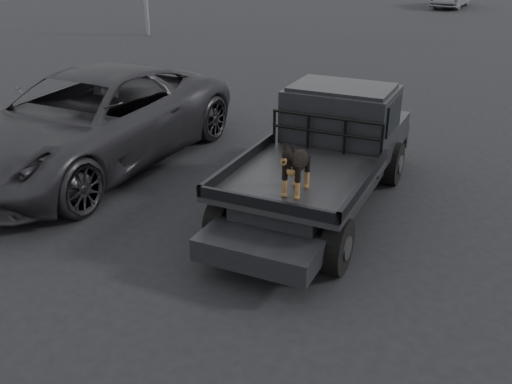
% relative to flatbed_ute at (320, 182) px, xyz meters
% --- Properties ---
extents(ground, '(120.00, 120.00, 0.00)m').
position_rel_flatbed_ute_xyz_m(ground, '(-0.73, -1.84, -0.46)').
color(ground, black).
rests_on(ground, ground).
extents(flatbed_ute, '(2.00, 5.40, 0.92)m').
position_rel_flatbed_ute_xyz_m(flatbed_ute, '(0.00, 0.00, 0.00)').
color(flatbed_ute, black).
rests_on(flatbed_ute, ground).
extents(ute_cab, '(1.72, 1.30, 0.88)m').
position_rel_flatbed_ute_xyz_m(ute_cab, '(0.00, 0.95, 0.90)').
color(ute_cab, black).
rests_on(ute_cab, flatbed_ute).
extents(headache_rack, '(1.80, 0.08, 0.55)m').
position_rel_flatbed_ute_xyz_m(headache_rack, '(0.00, 0.20, 0.74)').
color(headache_rack, black).
rests_on(headache_rack, flatbed_ute).
extents(dog, '(0.32, 0.60, 0.74)m').
position_rel_flatbed_ute_xyz_m(dog, '(0.15, -1.46, 0.83)').
color(dog, black).
rests_on(dog, flatbed_ute).
extents(parked_suv, '(3.06, 6.39, 1.76)m').
position_rel_flatbed_ute_xyz_m(parked_suv, '(-4.54, -0.01, 0.42)').
color(parked_suv, '#2A292E').
rests_on(parked_suv, ground).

